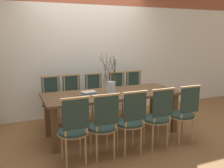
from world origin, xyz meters
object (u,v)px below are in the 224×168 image
(dining_table, at_px, (112,98))
(chair_far_center, at_px, (96,96))
(vase_centerpiece, at_px, (111,86))
(book_stack, at_px, (89,93))
(chair_near_center, at_px, (131,120))

(dining_table, bearing_deg, chair_far_center, 92.25)
(vase_centerpiece, distance_m, book_stack, 0.39)
(chair_far_center, bearing_deg, dining_table, 92.25)
(chair_near_center, height_order, book_stack, chair_near_center)
(vase_centerpiece, height_order, book_stack, vase_centerpiece)
(dining_table, distance_m, vase_centerpiece, 0.22)
(dining_table, height_order, chair_far_center, chair_far_center)
(chair_near_center, xyz_separation_m, vase_centerpiece, (0.00, 0.74, 0.34))
(chair_far_center, distance_m, book_stack, 0.87)
(dining_table, relative_size, vase_centerpiece, 3.44)
(chair_far_center, bearing_deg, book_stack, 63.51)
(dining_table, distance_m, chair_far_center, 0.77)
(book_stack, bearing_deg, vase_centerpiece, -4.97)
(chair_near_center, bearing_deg, vase_centerpiece, 89.74)
(dining_table, bearing_deg, book_stack, 178.06)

